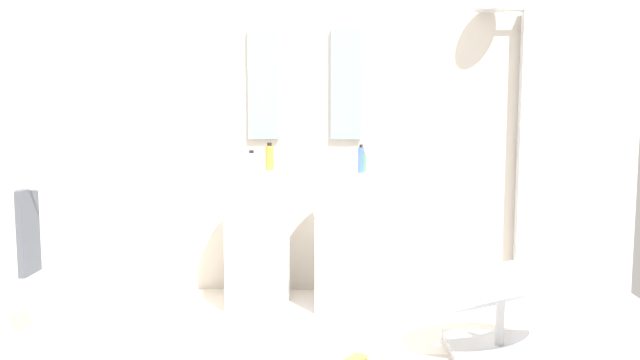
# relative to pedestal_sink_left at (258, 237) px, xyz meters

# --- Properties ---
(rear_partition) EXTENTS (4.80, 0.10, 2.60)m
(rear_partition) POSITION_rel_pedestal_sink_left_xyz_m (0.30, 0.44, 0.82)
(rear_partition) COLOR beige
(rear_partition) RESTS_ON ground_plane
(pedestal_sink_left) EXTENTS (0.43, 0.43, 1.03)m
(pedestal_sink_left) POSITION_rel_pedestal_sink_left_xyz_m (0.00, 0.00, 0.00)
(pedestal_sink_left) COLOR white
(pedestal_sink_left) RESTS_ON ground_plane
(pedestal_sink_right) EXTENTS (0.43, 0.43, 1.03)m
(pedestal_sink_right) POSITION_rel_pedestal_sink_left_xyz_m (0.60, 0.00, 0.00)
(pedestal_sink_right) COLOR white
(pedestal_sink_right) RESTS_ON ground_plane
(vanity_mirror_left) EXTENTS (0.22, 0.03, 0.79)m
(vanity_mirror_left) POSITION_rel_pedestal_sink_left_xyz_m (0.00, 0.37, 1.04)
(vanity_mirror_left) COLOR #8C9EA8
(vanity_mirror_right) EXTENTS (0.22, 0.03, 0.79)m
(vanity_mirror_right) POSITION_rel_pedestal_sink_left_xyz_m (0.60, 0.37, 1.04)
(vanity_mirror_right) COLOR #8C9EA8
(shower_column) EXTENTS (0.49, 0.24, 2.05)m
(shower_column) POSITION_rel_pedestal_sink_left_xyz_m (1.88, 0.32, 0.60)
(shower_column) COLOR #B7BABF
(shower_column) RESTS_ON ground_plane
(lounge_chair) EXTENTS (1.07, 1.07, 0.65)m
(lounge_chair) POSITION_rel_pedestal_sink_left_xyz_m (1.45, -0.88, -0.13)
(lounge_chair) COLOR #B7BABF
(lounge_chair) RESTS_ON ground_plane
(towel_rack) EXTENTS (0.37, 0.22, 0.95)m
(towel_rack) POSITION_rel_pedestal_sink_left_xyz_m (-1.27, -0.74, 0.15)
(towel_rack) COLOR #B7BABF
(towel_rack) RESTS_ON ground_plane
(coffee_mug) EXTENTS (0.08, 0.08, 0.09)m
(coffee_mug) POSITION_rel_pedestal_sink_left_xyz_m (0.75, -1.12, -0.43)
(coffee_mug) COLOR white
(coffee_mug) RESTS_ON area_rug
(soap_bottle_clear) EXTENTS (0.06, 0.06, 0.13)m
(soap_bottle_clear) POSITION_rel_pedestal_sink_left_xyz_m (-0.06, 0.13, 0.51)
(soap_bottle_clear) COLOR silver
(soap_bottle_clear) RESTS_ON pedestal_sink_left
(soap_bottle_blue) EXTENTS (0.04, 0.04, 0.19)m
(soap_bottle_blue) POSITION_rel_pedestal_sink_left_xyz_m (0.70, -0.07, 0.54)
(soap_bottle_blue) COLOR #4C72B7
(soap_bottle_blue) RESTS_ON pedestal_sink_right
(soap_bottle_amber) EXTENTS (0.06, 0.06, 0.19)m
(soap_bottle_amber) POSITION_rel_pedestal_sink_left_xyz_m (0.07, 0.10, 0.54)
(soap_bottle_amber) COLOR #C68C38
(soap_bottle_amber) RESTS_ON pedestal_sink_left
(soap_bottle_green) EXTENTS (0.05, 0.05, 0.14)m
(soap_bottle_green) POSITION_rel_pedestal_sink_left_xyz_m (0.71, 0.02, 0.51)
(soap_bottle_green) COLOR #59996B
(soap_bottle_green) RESTS_ON pedestal_sink_right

